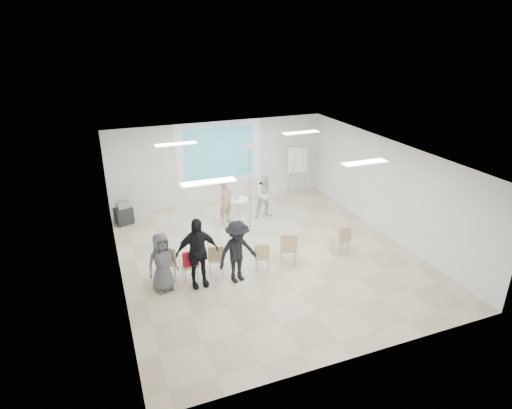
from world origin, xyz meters
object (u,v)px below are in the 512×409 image
object	(u,v)px
chair_left_mid	(190,264)
audience_left	(197,248)
chair_far_left	(167,261)
player_right	(266,192)
chair_center	(262,255)
audience_mid	(237,248)
chair_right_far	(342,238)
laptop	(216,257)
chair_left_inner	(216,257)
pedestal_table	(239,208)
flipchart_easel	(298,159)
audience_outer	(162,259)
player_left	(226,199)
av_cart	(124,213)
chair_right_inner	(288,247)

from	to	relation	value
chair_left_mid	audience_left	world-z (taller)	audience_left
chair_left_mid	chair_far_left	bearing A→B (deg)	153.07
player_right	chair_far_left	xyz separation A→B (m)	(-3.90, -2.82, -0.34)
chair_center	audience_mid	xyz separation A→B (m)	(-0.76, -0.19, 0.45)
chair_right_far	chair_center	bearing A→B (deg)	172.69
chair_right_far	laptop	size ratio (longest dim) A/B	2.79
laptop	audience_left	bearing A→B (deg)	50.33
chair_left_inner	chair_center	size ratio (longest dim) A/B	1.03
pedestal_table	chair_left_inner	size ratio (longest dim) A/B	0.96
player_right	flipchart_easel	bearing A→B (deg)	41.24
laptop	audience_left	size ratio (longest dim) A/B	0.15
player_right	chair_center	distance (m)	3.62
chair_left_mid	audience_outer	size ratio (longest dim) A/B	0.50
audience_left	player_left	bearing A→B (deg)	60.63
chair_far_left	chair_left_mid	world-z (taller)	chair_far_left
audience_mid	audience_outer	xyz separation A→B (m)	(-1.84, 0.29, -0.09)
chair_left_inner	audience_mid	xyz separation A→B (m)	(0.43, -0.49, 0.44)
audience_left	audience_mid	world-z (taller)	audience_left
chair_far_left	flipchart_easel	bearing A→B (deg)	42.22
audience_outer	player_right	bearing A→B (deg)	25.39
pedestal_table	player_right	xyz separation A→B (m)	(0.96, -0.05, 0.46)
player_right	av_cart	bearing A→B (deg)	171.39
chair_center	flipchart_easel	bearing A→B (deg)	78.73
audience_left	audience_mid	bearing A→B (deg)	-10.81
chair_far_left	audience_mid	world-z (taller)	audience_mid
laptop	audience_left	distance (m)	0.93
chair_far_left	audience_outer	size ratio (longest dim) A/B	0.55
player_left	chair_right_far	xyz separation A→B (m)	(2.43, -3.27, -0.33)
player_left	laptop	bearing A→B (deg)	-141.65
chair_right_far	av_cart	world-z (taller)	chair_right_far
player_right	audience_left	distance (m)	4.62
flipchart_easel	chair_center	bearing A→B (deg)	-113.42
chair_right_inner	audience_outer	distance (m)	3.40
chair_right_inner	audience_left	bearing A→B (deg)	-156.12
player_left	audience_left	distance (m)	3.76
chair_right_far	audience_outer	world-z (taller)	audience_outer
pedestal_table	chair_left_inner	bearing A→B (deg)	-119.12
chair_right_inner	chair_right_far	xyz separation A→B (m)	(1.67, -0.03, -0.04)
player_right	chair_left_mid	world-z (taller)	player_right
chair_right_inner	audience_mid	bearing A→B (deg)	-148.85
pedestal_table	audience_mid	size ratio (longest dim) A/B	0.44
chair_left_mid	audience_left	xyz separation A→B (m)	(0.14, -0.27, 0.56)
audience_left	flipchart_easel	world-z (taller)	audience_left
audience_outer	chair_left_inner	bearing A→B (deg)	-4.69
chair_left_inner	flipchart_easel	bearing A→B (deg)	58.68
pedestal_table	av_cart	size ratio (longest dim) A/B	1.05
chair_far_left	chair_center	xyz separation A→B (m)	(2.44, -0.47, -0.06)
audience_outer	av_cart	world-z (taller)	audience_outer
chair_far_left	flipchart_easel	world-z (taller)	flipchart_easel
chair_right_far	audience_mid	world-z (taller)	audience_mid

